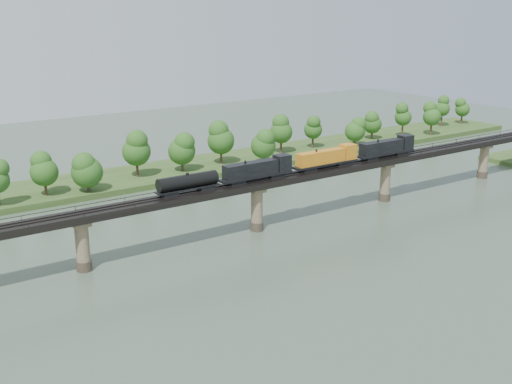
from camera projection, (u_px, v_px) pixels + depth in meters
ground at (347, 275)px, 120.47m from camera, size 400.00×400.00×0.00m
far_bank at (151, 175)px, 187.51m from camera, size 300.00×24.00×1.60m
bridge at (257, 207)px, 142.67m from camera, size 236.00×30.00×11.50m
bridge_superstructure at (257, 180)px, 140.88m from camera, size 220.00×4.90×0.75m
far_treeline at (129, 155)px, 177.25m from camera, size 289.06×17.54×13.60m
freight_train at (304, 162)px, 147.45m from camera, size 72.71×2.83×5.01m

